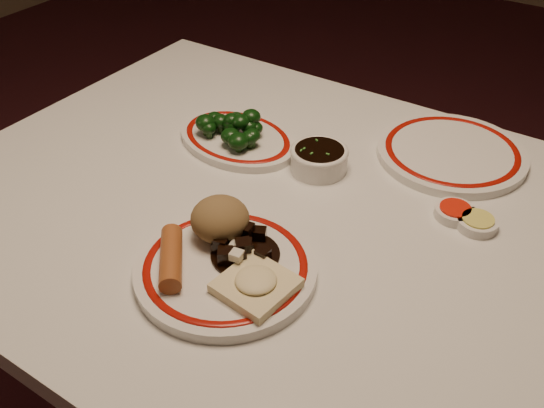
{
  "coord_description": "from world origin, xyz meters",
  "views": [
    {
      "loc": [
        0.42,
        -0.67,
        1.36
      ],
      "look_at": [
        0.01,
        -0.06,
        0.8
      ],
      "focal_mm": 40.0,
      "sensor_mm": 36.0,
      "label": 1
    }
  ],
  "objects": [
    {
      "name": "sweet_sour_dish",
      "position": [
        0.24,
        0.13,
        0.76
      ],
      "size": [
        0.06,
        0.06,
        0.02
      ],
      "color": "white",
      "rests_on": "dining_table"
    },
    {
      "name": "soy_bowl",
      "position": [
        -0.01,
        0.13,
        0.77
      ],
      "size": [
        0.1,
        0.1,
        0.04
      ],
      "color": "white",
      "rests_on": "dining_table"
    },
    {
      "name": "rice_mound",
      "position": [
        -0.03,
        -0.13,
        0.8
      ],
      "size": [
        0.09,
        0.09,
        0.06
      ],
      "primitive_type": "ellipsoid",
      "color": "olive",
      "rests_on": "main_plate"
    },
    {
      "name": "stirfry_heap",
      "position": [
        0.02,
        -0.15,
        0.78
      ],
      "size": [
        0.1,
        0.1,
        0.03
      ],
      "color": "black",
      "rests_on": "main_plate"
    },
    {
      "name": "broccoli_plate",
      "position": [
        -0.18,
        0.12,
        0.76
      ],
      "size": [
        0.27,
        0.24,
        0.02
      ],
      "color": "white",
      "rests_on": "dining_table"
    },
    {
      "name": "far_plate",
      "position": [
        0.17,
        0.3,
        0.76
      ],
      "size": [
        0.31,
        0.31,
        0.02
      ],
      "color": "white",
      "rests_on": "dining_table"
    },
    {
      "name": "broccoli_pile",
      "position": [
        -0.19,
        0.11,
        0.79
      ],
      "size": [
        0.13,
        0.1,
        0.05
      ],
      "color": "#23471C",
      "rests_on": "broccoli_plate"
    },
    {
      "name": "dining_table",
      "position": [
        0.0,
        0.0,
        0.66
      ],
      "size": [
        1.2,
        0.9,
        0.75
      ],
      "color": "silver",
      "rests_on": "ground"
    },
    {
      "name": "spring_roll",
      "position": [
        -0.05,
        -0.22,
        0.78
      ],
      "size": [
        0.1,
        0.11,
        0.03
      ],
      "primitive_type": "cylinder",
      "rotation": [
        1.57,
        0.0,
        0.69
      ],
      "color": "#A75929",
      "rests_on": "main_plate"
    },
    {
      "name": "mustard_dish",
      "position": [
        0.28,
        0.12,
        0.76
      ],
      "size": [
        0.06,
        0.06,
        0.02
      ],
      "color": "white",
      "rests_on": "dining_table"
    },
    {
      "name": "main_plate",
      "position": [
        0.01,
        -0.18,
        0.76
      ],
      "size": [
        0.33,
        0.33,
        0.02
      ],
      "color": "white",
      "rests_on": "dining_table"
    },
    {
      "name": "fried_wonton",
      "position": [
        0.08,
        -0.19,
        0.78
      ],
      "size": [
        0.1,
        0.1,
        0.03
      ],
      "color": "beige",
      "rests_on": "main_plate"
    }
  ]
}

